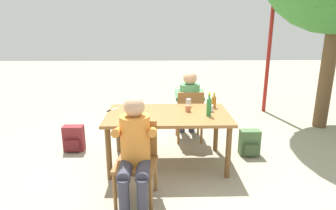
{
  "coord_description": "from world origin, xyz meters",
  "views": [
    {
      "loc": [
        -0.09,
        -3.67,
        1.89
      ],
      "look_at": [
        0.0,
        0.0,
        0.85
      ],
      "focal_mm": 30.52,
      "sensor_mm": 36.0,
      "label": 1
    }
  ],
  "objects_px": {
    "cup_glass": "(210,108)",
    "cup_white": "(140,109)",
    "bottle_green": "(209,106)",
    "cup_terracotta": "(188,109)",
    "person_in_plaid_shirt": "(135,146)",
    "backpack_by_near_side": "(74,139)",
    "lamp_post": "(273,12)",
    "chair_near_left": "(137,156)",
    "chair_far_right": "(190,113)",
    "bottle_blue": "(141,112)",
    "dining_table": "(168,119)",
    "table_knife": "(112,110)",
    "bottle_amber": "(214,101)",
    "cup_steel": "(188,103)",
    "person_in_white_shirt": "(189,102)",
    "backpack_by_far_side": "(250,143)"
  },
  "relations": [
    {
      "from": "table_knife",
      "to": "backpack_by_far_side",
      "type": "xyz_separation_m",
      "value": [
        2.01,
        0.05,
        -0.55
      ]
    },
    {
      "from": "bottle_amber",
      "to": "cup_terracotta",
      "type": "relative_size",
      "value": 2.5
    },
    {
      "from": "person_in_plaid_shirt",
      "to": "cup_glass",
      "type": "relative_size",
      "value": 13.1
    },
    {
      "from": "backpack_by_far_side",
      "to": "bottle_amber",
      "type": "bearing_deg",
      "value": 176.84
    },
    {
      "from": "chair_far_right",
      "to": "backpack_by_far_side",
      "type": "height_order",
      "value": "chair_far_right"
    },
    {
      "from": "cup_glass",
      "to": "dining_table",
      "type": "bearing_deg",
      "value": -171.6
    },
    {
      "from": "bottle_blue",
      "to": "table_knife",
      "type": "relative_size",
      "value": 1.33
    },
    {
      "from": "dining_table",
      "to": "person_in_white_shirt",
      "type": "distance_m",
      "value": 0.97
    },
    {
      "from": "cup_glass",
      "to": "lamp_post",
      "type": "relative_size",
      "value": 0.03
    },
    {
      "from": "bottle_green",
      "to": "cup_terracotta",
      "type": "xyz_separation_m",
      "value": [
        -0.25,
        0.19,
        -0.09
      ]
    },
    {
      "from": "person_in_white_shirt",
      "to": "table_knife",
      "type": "distance_m",
      "value": 1.36
    },
    {
      "from": "cup_white",
      "to": "lamp_post",
      "type": "height_order",
      "value": "lamp_post"
    },
    {
      "from": "chair_near_left",
      "to": "cup_steel",
      "type": "height_order",
      "value": "chair_near_left"
    },
    {
      "from": "chair_near_left",
      "to": "person_in_plaid_shirt",
      "type": "xyz_separation_m",
      "value": [
        -0.01,
        -0.11,
        0.17
      ]
    },
    {
      "from": "cup_steel",
      "to": "backpack_by_near_side",
      "type": "xyz_separation_m",
      "value": [
        -1.75,
        0.13,
        -0.6
      ]
    },
    {
      "from": "bottle_amber",
      "to": "cup_steel",
      "type": "distance_m",
      "value": 0.37
    },
    {
      "from": "person_in_white_shirt",
      "to": "backpack_by_near_side",
      "type": "height_order",
      "value": "person_in_white_shirt"
    },
    {
      "from": "cup_glass",
      "to": "cup_white",
      "type": "distance_m",
      "value": 0.98
    },
    {
      "from": "cup_steel",
      "to": "table_knife",
      "type": "height_order",
      "value": "cup_steel"
    },
    {
      "from": "chair_far_right",
      "to": "backpack_by_near_side",
      "type": "distance_m",
      "value": 1.87
    },
    {
      "from": "bottle_amber",
      "to": "cup_glass",
      "type": "xyz_separation_m",
      "value": [
        -0.08,
        -0.18,
        -0.05
      ]
    },
    {
      "from": "person_in_plaid_shirt",
      "to": "backpack_by_near_side",
      "type": "distance_m",
      "value": 1.79
    },
    {
      "from": "bottle_amber",
      "to": "person_in_white_shirt",
      "type": "bearing_deg",
      "value": 115.08
    },
    {
      "from": "dining_table",
      "to": "cup_steel",
      "type": "relative_size",
      "value": 14.19
    },
    {
      "from": "cup_white",
      "to": "backpack_by_near_side",
      "type": "relative_size",
      "value": 0.24
    },
    {
      "from": "bottle_green",
      "to": "cup_white",
      "type": "height_order",
      "value": "bottle_green"
    },
    {
      "from": "bottle_amber",
      "to": "cup_steel",
      "type": "height_order",
      "value": "bottle_amber"
    },
    {
      "from": "chair_far_right",
      "to": "bottle_blue",
      "type": "height_order",
      "value": "bottle_blue"
    },
    {
      "from": "chair_far_right",
      "to": "bottle_blue",
      "type": "bearing_deg",
      "value": -122.98
    },
    {
      "from": "dining_table",
      "to": "chair_near_left",
      "type": "bearing_deg",
      "value": -114.77
    },
    {
      "from": "bottle_green",
      "to": "lamp_post",
      "type": "xyz_separation_m",
      "value": [
        1.7,
        2.59,
        1.27
      ]
    },
    {
      "from": "chair_far_right",
      "to": "lamp_post",
      "type": "distance_m",
      "value": 3.01
    },
    {
      "from": "backpack_by_near_side",
      "to": "lamp_post",
      "type": "bearing_deg",
      "value": 28.78
    },
    {
      "from": "chair_near_left",
      "to": "person_in_plaid_shirt",
      "type": "distance_m",
      "value": 0.2
    },
    {
      "from": "chair_near_left",
      "to": "person_in_white_shirt",
      "type": "relative_size",
      "value": 0.74
    },
    {
      "from": "person_in_plaid_shirt",
      "to": "backpack_by_near_side",
      "type": "xyz_separation_m",
      "value": [
        -1.07,
        1.35,
        -0.46
      ]
    },
    {
      "from": "cup_steel",
      "to": "table_knife",
      "type": "distance_m",
      "value": 1.1
    },
    {
      "from": "cup_terracotta",
      "to": "chair_near_left",
      "type": "bearing_deg",
      "value": -126.38
    },
    {
      "from": "cup_steel",
      "to": "cup_terracotta",
      "type": "xyz_separation_m",
      "value": [
        -0.03,
        -0.25,
        -0.01
      ]
    },
    {
      "from": "person_in_white_shirt",
      "to": "bottle_amber",
      "type": "height_order",
      "value": "person_in_white_shirt"
    },
    {
      "from": "person_in_plaid_shirt",
      "to": "table_knife",
      "type": "height_order",
      "value": "person_in_plaid_shirt"
    },
    {
      "from": "bottle_green",
      "to": "backpack_by_near_side",
      "type": "xyz_separation_m",
      "value": [
        -1.98,
        0.57,
        -0.68
      ]
    },
    {
      "from": "bottle_amber",
      "to": "table_knife",
      "type": "bearing_deg",
      "value": -176.9
    },
    {
      "from": "bottle_blue",
      "to": "cup_white",
      "type": "distance_m",
      "value": 0.41
    },
    {
      "from": "dining_table",
      "to": "table_knife",
      "type": "height_order",
      "value": "table_knife"
    },
    {
      "from": "lamp_post",
      "to": "bottle_blue",
      "type": "bearing_deg",
      "value": -132.64
    },
    {
      "from": "chair_far_right",
      "to": "cup_steel",
      "type": "relative_size",
      "value": 7.46
    },
    {
      "from": "bottle_amber",
      "to": "table_knife",
      "type": "relative_size",
      "value": 1.04
    },
    {
      "from": "lamp_post",
      "to": "cup_steel",
      "type": "bearing_deg",
      "value": -131.91
    },
    {
      "from": "table_knife",
      "to": "lamp_post",
      "type": "bearing_deg",
      "value": 37.2
    }
  ]
}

